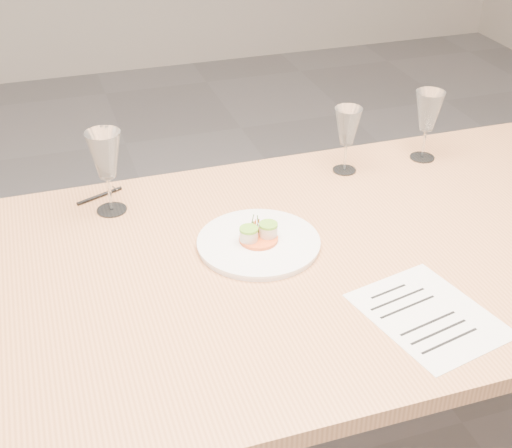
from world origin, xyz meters
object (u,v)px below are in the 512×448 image
object	(u,v)px
dining_table	(259,287)
dinner_plate	(259,242)
recipe_sheet	(428,315)
ballpoint_pen	(100,196)
wine_glass_1	(105,157)
wine_glass_2	(347,128)
wine_glass_3	(428,112)

from	to	relation	value
dining_table	dinner_plate	xyz separation A→B (m)	(0.02, 0.07, 0.08)
recipe_sheet	ballpoint_pen	size ratio (longest dim) A/B	2.64
ballpoint_pen	dinner_plate	bearing A→B (deg)	-70.07
ballpoint_pen	wine_glass_1	distance (m)	0.17
dining_table	ballpoint_pen	distance (m)	0.53
dining_table	ballpoint_pen	size ratio (longest dim) A/B	18.97
wine_glass_2	wine_glass_3	xyz separation A→B (m)	(0.25, 0.00, 0.01)
ballpoint_pen	dining_table	bearing A→B (deg)	-76.92
ballpoint_pen	wine_glass_1	size ratio (longest dim) A/B	0.57
wine_glass_2	wine_glass_3	distance (m)	0.25
recipe_sheet	dinner_plate	bearing A→B (deg)	112.82
wine_glass_1	wine_glass_2	bearing A→B (deg)	1.35
ballpoint_pen	wine_glass_3	xyz separation A→B (m)	(0.93, -0.06, 0.14)
dinner_plate	wine_glass_2	world-z (taller)	wine_glass_2
dinner_plate	wine_glass_3	world-z (taller)	wine_glass_3
dinner_plate	wine_glass_3	xyz separation A→B (m)	(0.60, 0.29, 0.13)
wine_glass_1	dining_table	bearing A→B (deg)	-50.11
wine_glass_3	ballpoint_pen	bearing A→B (deg)	176.26
recipe_sheet	wine_glass_1	world-z (taller)	wine_glass_1
dining_table	wine_glass_1	distance (m)	0.50
dining_table	wine_glass_2	size ratio (longest dim) A/B	12.59
dining_table	wine_glass_2	distance (m)	0.56
recipe_sheet	wine_glass_1	bearing A→B (deg)	119.10
recipe_sheet	wine_glass_2	size ratio (longest dim) A/B	1.76
recipe_sheet	wine_glass_2	world-z (taller)	wine_glass_2
recipe_sheet	wine_glass_3	size ratio (longest dim) A/B	1.62
dining_table	wine_glass_1	bearing A→B (deg)	129.89
dining_table	wine_glass_2	world-z (taller)	wine_glass_2
wine_glass_1	wine_glass_2	world-z (taller)	wine_glass_1
wine_glass_2	dining_table	bearing A→B (deg)	-136.19
recipe_sheet	wine_glass_3	distance (m)	0.75
ballpoint_pen	wine_glass_1	bearing A→B (deg)	-98.74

